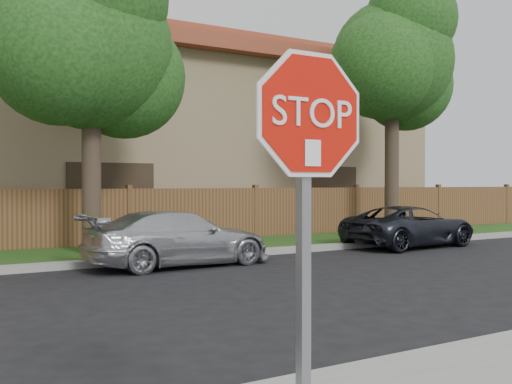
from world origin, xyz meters
TOP-DOWN VIEW (x-y plane):
  - tree_mid at (2.52, 9.57)m, footprint 4.80×3.90m
  - tree_right at (12.02, 9.57)m, footprint 4.80×3.90m
  - stop_sign at (0.61, -1.48)m, footprint 1.01×0.13m
  - sedan_right at (3.69, 7.37)m, footprint 4.12×1.86m
  - sedan_far_right at (10.67, 7.60)m, footprint 4.19×2.20m

SIDE VIEW (x-z plane):
  - sedan_far_right at x=10.67m, z-range 0.00..1.12m
  - sedan_right at x=3.69m, z-range 0.00..1.17m
  - stop_sign at x=0.61m, z-range 0.55..3.11m
  - tree_mid at x=2.52m, z-range 1.20..8.55m
  - tree_right at x=12.02m, z-range 1.47..9.67m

